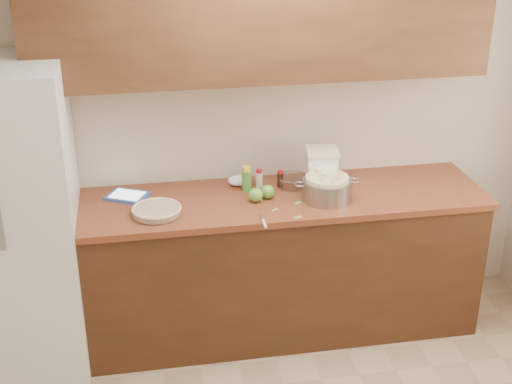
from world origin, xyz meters
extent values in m
plane|color=beige|center=(0.00, 1.80, 1.30)|extent=(3.60, 0.00, 3.60)
cube|color=#482414|center=(0.00, 1.48, 0.44)|extent=(2.60, 0.65, 0.88)
cube|color=brown|center=(0.00, 1.48, 0.90)|extent=(2.64, 0.68, 0.04)
cube|color=brown|center=(0.00, 1.63, 1.95)|extent=(2.60, 0.34, 0.70)
cube|color=white|center=(-1.44, 1.44, 0.90)|extent=(0.70, 0.70, 1.80)
cylinder|color=silver|center=(-0.65, 1.35, 0.94)|extent=(0.29, 0.29, 0.04)
cylinder|color=beige|center=(-0.65, 1.35, 0.94)|extent=(0.26, 0.26, 0.03)
torus|color=beige|center=(-0.65, 1.35, 0.96)|extent=(0.28, 0.28, 0.02)
cylinder|color=gray|center=(0.35, 1.38, 0.98)|extent=(0.29, 0.29, 0.12)
torus|color=gray|center=(0.19, 1.38, 1.03)|extent=(0.07, 0.07, 0.01)
torus|color=gray|center=(0.51, 1.38, 1.03)|extent=(0.07, 0.07, 0.01)
cylinder|color=#F5E7A5|center=(0.35, 1.38, 1.00)|extent=(0.25, 0.25, 0.13)
cube|color=white|center=(0.37, 1.58, 1.03)|extent=(0.20, 0.20, 0.22)
cube|color=beige|center=(0.37, 1.58, 1.14)|extent=(0.22, 0.22, 0.02)
cube|color=#254EB2|center=(-0.81, 1.62, 0.93)|extent=(0.28, 0.26, 0.01)
cube|color=white|center=(-0.81, 1.62, 0.94)|extent=(0.23, 0.21, 0.00)
cube|color=gray|center=(-0.08, 1.21, 0.92)|extent=(0.02, 0.09, 0.00)
cylinder|color=white|center=(-0.08, 1.12, 0.93)|extent=(0.02, 0.08, 0.02)
cylinder|color=#4C8C38|center=(-0.09, 1.59, 0.98)|extent=(0.06, 0.06, 0.13)
cylinder|color=yellow|center=(-0.09, 1.59, 1.06)|extent=(0.05, 0.05, 0.03)
cylinder|color=beige|center=(-0.01, 1.64, 0.97)|extent=(0.05, 0.05, 0.09)
cylinder|color=red|center=(-0.01, 1.64, 1.02)|extent=(0.04, 0.04, 0.02)
cylinder|color=black|center=(0.12, 1.61, 0.96)|extent=(0.04, 0.04, 0.09)
cylinder|color=red|center=(0.12, 1.61, 1.02)|extent=(0.03, 0.03, 0.02)
cylinder|color=silver|center=(0.19, 1.60, 0.95)|extent=(0.18, 0.18, 0.07)
torus|color=silver|center=(0.19, 1.60, 0.99)|extent=(0.19, 0.19, 0.01)
ellipsoid|color=white|center=(-0.13, 1.68, 0.95)|extent=(0.17, 0.15, 0.06)
sphere|color=#5C9C31|center=(-0.07, 1.42, 0.96)|extent=(0.09, 0.09, 0.09)
cylinder|color=#3F2D19|center=(-0.07, 1.42, 1.01)|extent=(0.01, 0.01, 0.01)
sphere|color=#5C9C31|center=(0.01, 1.46, 0.96)|extent=(0.08, 0.08, 0.08)
cylinder|color=#3F2D19|center=(0.01, 1.46, 1.01)|extent=(0.01, 0.01, 0.01)
cube|color=#8FB257|center=(0.17, 1.36, 0.92)|extent=(0.05, 0.05, 0.00)
cube|color=#8FB257|center=(0.02, 1.29, 0.92)|extent=(0.04, 0.04, 0.00)
cube|color=#8FB257|center=(0.13, 1.18, 0.92)|extent=(0.05, 0.03, 0.00)
cube|color=#8FB257|center=(-0.03, 1.43, 0.92)|extent=(0.02, 0.04, 0.00)
camera|label=1|loc=(-0.73, -2.29, 2.70)|focal=50.00mm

